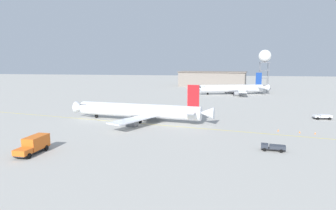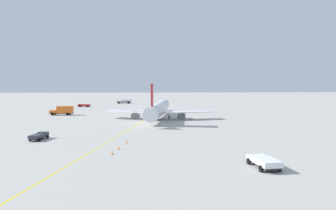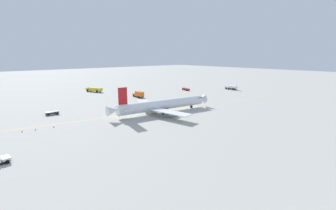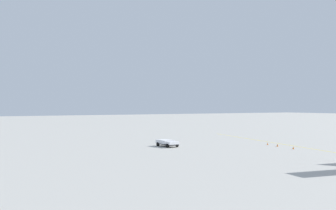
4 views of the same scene
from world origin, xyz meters
TOP-DOWN VIEW (x-y plane):
  - ground_plane at (0.00, 0.00)m, footprint 600.00×600.00m
  - airliner_main at (3.54, -0.95)m, footprint 33.93×42.85m
  - airliner_secondary at (79.64, -30.58)m, footprint 31.80×39.11m
  - pushback_tug_truck at (15.07, -53.92)m, footprint 3.01×5.15m
  - baggage_truck_truck at (-20.28, -33.51)m, footprint 2.53×4.66m
  - catering_truck_truck at (-29.17, 10.72)m, footprint 7.67×2.98m
  - radar_tower at (88.58, -47.59)m, footprint 6.59×6.59m
  - terminal_shed at (131.79, -19.24)m, footprint 25.28×48.67m
  - taxiway_centreline at (0.07, -1.55)m, footprint 29.80×148.28m
  - safety_cone_near at (-3.38, -37.75)m, footprint 0.36×0.36m
  - safety_cone_mid at (-4.28, -42.52)m, footprint 0.36×0.36m
  - safety_cone_far at (-4.90, -45.80)m, footprint 0.36×0.36m

SIDE VIEW (x-z plane):
  - ground_plane at x=0.00m, z-range 0.00..0.00m
  - taxiway_centreline at x=0.07m, z-range 0.00..0.01m
  - safety_cone_near at x=-3.38m, z-range 0.00..0.55m
  - safety_cone_mid at x=-4.28m, z-range 0.00..0.55m
  - safety_cone_far at x=-4.90m, z-range 0.00..0.55m
  - baggage_truck_truck at x=-20.28m, z-range 0.11..1.33m
  - pushback_tug_truck at x=15.07m, z-range 0.16..1.46m
  - catering_truck_truck at x=-29.17m, z-range 0.11..3.21m
  - airliner_main at x=3.54m, z-range -2.83..8.39m
  - airliner_secondary at x=79.64m, z-range -2.73..8.70m
  - terminal_shed at x=131.79m, z-range 0.02..10.42m
  - radar_tower at x=88.58m, z-range 7.81..31.23m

